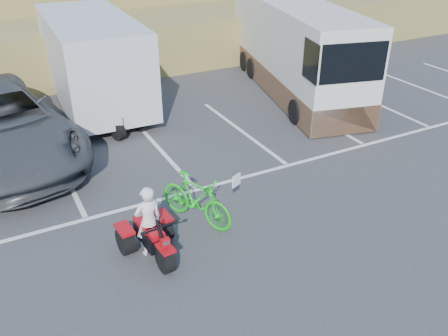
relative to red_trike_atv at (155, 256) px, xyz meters
name	(u,v)px	position (x,y,z in m)	size (l,w,h in m)	color
ground	(246,244)	(1.80, -0.50, 0.00)	(100.00, 100.00, 0.00)	#39393C
parking_stripes	(200,155)	(2.66, 3.57, 0.00)	(28.00, 5.16, 0.01)	white
grass_embankment	(73,27)	(1.80, 14.98, 1.42)	(40.00, 8.50, 3.10)	olive
red_trike_atv	(155,256)	(0.00, 0.00, 0.00)	(1.10, 1.47, 0.95)	#B40A12
rider	(149,221)	(-0.01, 0.15, 0.76)	(0.55, 0.36, 1.51)	white
green_dirt_bike	(196,199)	(1.24, 0.71, 0.57)	(0.54, 1.90, 1.14)	#14BF19
cargo_trailer	(93,59)	(1.17, 8.72, 1.62)	(2.81, 6.52, 3.00)	silver
rv_motorhome	(294,54)	(8.09, 6.88, 1.36)	(4.24, 9.00, 3.14)	silver
quad_atv_blue	(27,160)	(-1.67, 5.48, 0.00)	(1.08, 1.45, 0.95)	navy
quad_atv_green	(121,131)	(1.19, 6.21, 0.00)	(1.09, 1.46, 0.96)	#125222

